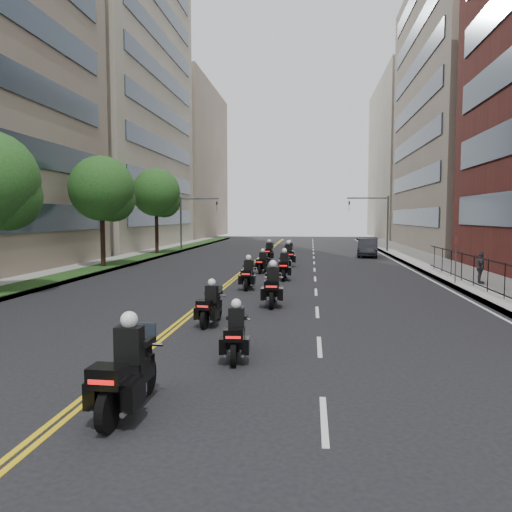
{
  "coord_description": "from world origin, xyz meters",
  "views": [
    {
      "loc": [
        2.94,
        -8.65,
        3.6
      ],
      "look_at": [
        0.25,
        15.7,
        1.64
      ],
      "focal_mm": 35.0,
      "sensor_mm": 36.0,
      "label": 1
    }
  ],
  "objects": [
    {
      "name": "pedestrian_c",
      "position": [
        11.62,
        17.91,
        0.97
      ],
      "size": [
        0.51,
        1.0,
        1.63
      ],
      "primitive_type": "imported",
      "rotation": [
        0.0,
        0.0,
        1.45
      ],
      "color": "#414248",
      "rests_on": "sidewalk_right"
    },
    {
      "name": "motorcycle_6",
      "position": [
        -0.12,
        22.76,
        0.61
      ],
      "size": [
        0.62,
        2.09,
        1.54
      ],
      "rotation": [
        0.0,
        0.0,
        -0.12
      ],
      "color": "black",
      "rests_on": "ground"
    },
    {
      "name": "motorcycle_0",
      "position": [
        -0.37,
        -0.1,
        0.74
      ],
      "size": [
        0.59,
        2.53,
        1.87
      ],
      "rotation": [
        0.0,
        0.0,
        -0.03
      ],
      "color": "black",
      "rests_on": "ground"
    },
    {
      "name": "traffic_signal_right",
      "position": [
        9.54,
        42.0,
        3.7
      ],
      "size": [
        4.09,
        0.2,
        5.6
      ],
      "color": "#3F3F44",
      "rests_on": "ground"
    },
    {
      "name": "motorcycle_4",
      "position": [
        -0.14,
        15.72,
        0.67
      ],
      "size": [
        0.52,
        2.29,
        1.69
      ],
      "rotation": [
        0.0,
        0.0,
        -0.0
      ],
      "color": "black",
      "rests_on": "ground"
    },
    {
      "name": "building_right_far",
      "position": [
        21.5,
        78.0,
        13.0
      ],
      "size": [
        15.0,
        28.0,
        26.0
      ],
      "primitive_type": "cube",
      "color": "gray",
      "rests_on": "ground"
    },
    {
      "name": "building_left_mid",
      "position": [
        -21.98,
        48.0,
        17.0
      ],
      "size": [
        16.11,
        28.0,
        34.0
      ],
      "color": "gray",
      "rests_on": "ground"
    },
    {
      "name": "motorcycle_3",
      "position": [
        1.43,
        11.2,
        0.73
      ],
      "size": [
        0.58,
        2.49,
        1.84
      ],
      "rotation": [
        0.0,
        0.0,
        0.03
      ],
      "color": "black",
      "rests_on": "ground"
    },
    {
      "name": "building_left_far",
      "position": [
        -22.0,
        78.0,
        13.0
      ],
      "size": [
        16.0,
        28.0,
        26.0
      ],
      "primitive_type": "cube",
      "color": "gray",
      "rests_on": "ground"
    },
    {
      "name": "motorcycle_9",
      "position": [
        1.08,
        34.91,
        0.6
      ],
      "size": [
        0.56,
        2.07,
        1.53
      ],
      "rotation": [
        0.0,
        0.0,
        -0.09
      ],
      "color": "black",
      "rests_on": "ground"
    },
    {
      "name": "traffic_signal_left",
      "position": [
        -9.54,
        42.0,
        3.7
      ],
      "size": [
        4.09,
        0.2,
        5.6
      ],
      "color": "#3F3F44",
      "rests_on": "ground"
    },
    {
      "name": "motorcycle_2",
      "position": [
        -0.35,
        7.42,
        0.61
      ],
      "size": [
        0.59,
        2.08,
        1.54
      ],
      "rotation": [
        0.0,
        0.0,
        -0.11
      ],
      "color": "black",
      "rests_on": "ground"
    },
    {
      "name": "ground",
      "position": [
        0.0,
        0.0,
        0.0
      ],
      "size": [
        160.0,
        160.0,
        0.0
      ],
      "primitive_type": "plane",
      "color": "black",
      "rests_on": "ground"
    },
    {
      "name": "motorcycle_7",
      "position": [
        1.34,
        27.17,
        0.73
      ],
      "size": [
        0.77,
        2.51,
        1.86
      ],
      "rotation": [
        0.0,
        0.0,
        0.14
      ],
      "color": "black",
      "rests_on": "ground"
    },
    {
      "name": "sidewalk_left",
      "position": [
        -12.0,
        25.0,
        0.07
      ],
      "size": [
        4.0,
        90.0,
        0.15
      ],
      "primitive_type": "cube",
      "color": "gray",
      "rests_on": "ground"
    },
    {
      "name": "street_trees",
      "position": [
        -11.05,
        18.61,
        5.13
      ],
      "size": [
        4.4,
        38.4,
        7.98
      ],
      "color": "black",
      "rests_on": "ground"
    },
    {
      "name": "motorcycle_5",
      "position": [
        1.45,
        19.5,
        0.71
      ],
      "size": [
        0.55,
        2.42,
        1.79
      ],
      "rotation": [
        0.0,
        0.0,
        0.0
      ],
      "color": "black",
      "rests_on": "ground"
    },
    {
      "name": "motorcycle_1",
      "position": [
        1.08,
        3.58,
        0.6
      ],
      "size": [
        0.53,
        2.06,
        1.52
      ],
      "rotation": [
        0.0,
        0.0,
        0.07
      ],
      "color": "black",
      "rests_on": "ground"
    },
    {
      "name": "building_right_tan",
      "position": [
        21.48,
        48.0,
        15.0
      ],
      "size": [
        15.11,
        28.0,
        30.0
      ],
      "color": "gray",
      "rests_on": "ground"
    },
    {
      "name": "motorcycle_8",
      "position": [
        -0.37,
        30.68,
        0.7
      ],
      "size": [
        0.61,
        2.39,
        1.76
      ],
      "rotation": [
        0.0,
        0.0,
        -0.07
      ],
      "color": "black",
      "rests_on": "ground"
    },
    {
      "name": "parked_sedan",
      "position": [
        8.0,
        36.52,
        0.8
      ],
      "size": [
        2.29,
        5.02,
        1.6
      ],
      "primitive_type": "imported",
      "rotation": [
        0.0,
        0.0,
        -0.13
      ],
      "color": "black",
      "rests_on": "ground"
    },
    {
      "name": "sidewalk_right",
      "position": [
        12.0,
        25.0,
        0.07
      ],
      "size": [
        4.0,
        90.0,
        0.15
      ],
      "primitive_type": "cube",
      "color": "gray",
      "rests_on": "ground"
    },
    {
      "name": "grass_strip",
      "position": [
        -11.2,
        25.0,
        0.17
      ],
      "size": [
        2.0,
        90.0,
        0.04
      ],
      "primitive_type": "cube",
      "color": "#1A3814",
      "rests_on": "sidewalk_left"
    }
  ]
}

